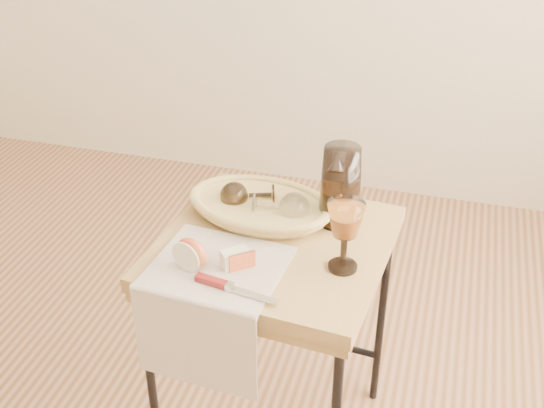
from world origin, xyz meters
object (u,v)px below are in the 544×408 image
(side_table, at_px, (274,345))
(apple_half, at_px, (192,253))
(wine_goblet, at_px, (345,236))
(table_knife, at_px, (233,288))
(goblet_lying_a, at_px, (251,195))
(bread_basket, at_px, (260,208))
(pitcher, at_px, (341,185))
(goblet_lying_b, at_px, (277,206))
(tea_towel, at_px, (218,267))

(side_table, distance_m, apple_half, 0.46)
(wine_goblet, relative_size, table_knife, 0.89)
(goblet_lying_a, distance_m, apple_half, 0.29)
(goblet_lying_a, bearing_deg, side_table, 110.61)
(bread_basket, xyz_separation_m, pitcher, (0.21, 0.03, 0.08))
(goblet_lying_a, bearing_deg, wine_goblet, 127.95)
(goblet_lying_a, relative_size, pitcher, 0.48)
(pitcher, xyz_separation_m, table_knife, (-0.17, -0.36, -0.09))
(bread_basket, height_order, wine_goblet, wine_goblet)
(pitcher, distance_m, table_knife, 0.41)
(goblet_lying_b, bearing_deg, table_knife, -99.83)
(wine_goblet, bearing_deg, pitcher, 103.73)
(pitcher, bearing_deg, side_table, -141.02)
(bread_basket, distance_m, goblet_lying_a, 0.04)
(bread_basket, relative_size, apple_half, 4.17)
(pitcher, height_order, table_knife, pitcher)
(goblet_lying_b, bearing_deg, bread_basket, 151.72)
(wine_goblet, bearing_deg, tea_towel, -164.12)
(wine_goblet, bearing_deg, table_knife, -144.17)
(table_knife, bearing_deg, apple_half, 162.82)
(goblet_lying_a, height_order, wine_goblet, wine_goblet)
(bread_basket, height_order, table_knife, bread_basket)
(bread_basket, xyz_separation_m, apple_half, (-0.09, -0.27, 0.02))
(bread_basket, xyz_separation_m, table_knife, (0.03, -0.33, -0.01))
(side_table, height_order, bread_basket, bread_basket)
(tea_towel, height_order, bread_basket, bread_basket)
(goblet_lying_a, xyz_separation_m, wine_goblet, (0.29, -0.19, 0.04))
(tea_towel, relative_size, bread_basket, 0.89)
(table_knife, bearing_deg, pitcher, 74.33)
(tea_towel, relative_size, pitcher, 1.21)
(tea_towel, height_order, wine_goblet, wine_goblet)
(table_knife, bearing_deg, goblet_lying_b, 96.42)
(tea_towel, bearing_deg, pitcher, 54.65)
(tea_towel, relative_size, table_knife, 1.52)
(bread_basket, bearing_deg, goblet_lying_a, 159.09)
(pitcher, bearing_deg, bread_basket, -176.23)
(goblet_lying_a, bearing_deg, pitcher, 164.85)
(bread_basket, bearing_deg, goblet_lying_b, -16.15)
(table_knife, bearing_deg, side_table, 91.52)
(wine_goblet, xyz_separation_m, table_knife, (-0.22, -0.16, -0.08))
(goblet_lying_a, bearing_deg, apple_half, 59.45)
(goblet_lying_b, height_order, pitcher, pitcher)
(tea_towel, xyz_separation_m, table_knife, (0.07, -0.08, 0.01))
(goblet_lying_a, xyz_separation_m, table_knife, (0.07, -0.35, -0.04))
(goblet_lying_b, xyz_separation_m, wine_goblet, (0.20, -0.15, 0.04))
(bread_basket, height_order, goblet_lying_b, goblet_lying_b)
(side_table, xyz_separation_m, pitcher, (0.14, 0.14, 0.47))
(tea_towel, bearing_deg, apple_half, -159.83)
(goblet_lying_b, bearing_deg, pitcher, 12.38)
(goblet_lying_b, xyz_separation_m, apple_half, (-0.14, -0.25, -0.01))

